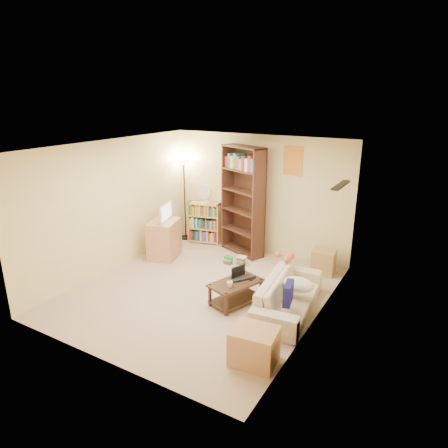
# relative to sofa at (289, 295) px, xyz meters

# --- Properties ---
(room) EXTENTS (4.50, 4.54, 2.52)m
(room) POSITION_rel_sofa_xyz_m (-1.55, -0.12, 1.35)
(room) COLOR #C9AB97
(room) RESTS_ON ground
(sofa) EXTENTS (1.99, 1.12, 0.54)m
(sofa) POSITION_rel_sofa_xyz_m (0.00, 0.00, 0.00)
(sofa) COLOR beige
(sofa) RESTS_ON ground
(navy_pillow) EXTENTS (0.18, 0.37, 0.32)m
(navy_pillow) POSITION_rel_sofa_xyz_m (0.13, -0.38, 0.24)
(navy_pillow) COLOR navy
(navy_pillow) RESTS_ON sofa
(cream_blanket) EXTENTS (0.49, 0.35, 0.21)m
(cream_blanket) POSITION_rel_sofa_xyz_m (0.13, 0.06, 0.19)
(cream_blanket) COLOR silver
(cream_blanket) RESTS_ON sofa
(tabby_cat) EXTENTS (0.43, 0.19, 0.15)m
(tabby_cat) POSITION_rel_sofa_xyz_m (-0.31, 0.68, 0.34)
(tabby_cat) COLOR orange
(tabby_cat) RESTS_ON sofa
(coffee_table) EXTENTS (0.73, 0.97, 0.38)m
(coffee_table) POSITION_rel_sofa_xyz_m (-0.83, -0.22, -0.03)
(coffee_table) COLOR #3A1F16
(coffee_table) RESTS_ON ground
(laptop) EXTENTS (0.58, 0.57, 0.03)m
(laptop) POSITION_rel_sofa_xyz_m (-0.75, -0.10, 0.13)
(laptop) COLOR black
(laptop) RESTS_ON coffee_table
(laptop_screen) EXTENTS (0.11, 0.27, 0.19)m
(laptop_screen) POSITION_rel_sofa_xyz_m (-0.87, -0.06, 0.23)
(laptop_screen) COLOR white
(laptop_screen) RESTS_ON laptop
(mug) EXTENTS (0.11, 0.11, 0.09)m
(mug) POSITION_rel_sofa_xyz_m (-0.83, -0.41, 0.16)
(mug) COLOR white
(mug) RESTS_ON coffee_table
(tv_remote) EXTENTS (0.05, 0.15, 0.02)m
(tv_remote) POSITION_rel_sofa_xyz_m (-0.64, 0.02, 0.12)
(tv_remote) COLOR black
(tv_remote) RESTS_ON coffee_table
(tv_stand) EXTENTS (0.72, 0.85, 0.78)m
(tv_stand) POSITION_rel_sofa_xyz_m (-3.07, 0.77, 0.12)
(tv_stand) COLOR tan
(tv_stand) RESTS_ON ground
(television) EXTENTS (0.68, 0.44, 0.37)m
(television) POSITION_rel_sofa_xyz_m (-3.07, 0.77, 0.70)
(television) COLOR black
(television) RESTS_ON tv_stand
(tall_bookshelf) EXTENTS (1.08, 0.71, 2.29)m
(tall_bookshelf) POSITION_rel_sofa_xyz_m (-1.77, 1.80, 0.94)
(tall_bookshelf) COLOR #3F2118
(tall_bookshelf) RESTS_ON ground
(short_bookshelf) EXTENTS (0.78, 0.46, 0.94)m
(short_bookshelf) POSITION_rel_sofa_xyz_m (-2.81, 1.92, 0.20)
(short_bookshelf) COLOR tan
(short_bookshelf) RESTS_ON ground
(desk_fan) EXTENTS (0.33, 0.19, 0.45)m
(desk_fan) POSITION_rel_sofa_xyz_m (-2.76, 1.87, 0.90)
(desk_fan) COLOR white
(desk_fan) RESTS_ON short_bookshelf
(floor_lamp) EXTENTS (0.32, 0.32, 1.89)m
(floor_lamp) POSITION_rel_sofa_xyz_m (-3.35, 1.92, 1.24)
(floor_lamp) COLOR black
(floor_lamp) RESTS_ON ground
(side_table) EXTENTS (0.45, 0.45, 0.47)m
(side_table) POSITION_rel_sofa_xyz_m (0.06, 1.66, -0.03)
(side_table) COLOR tan
(side_table) RESTS_ON ground
(end_cabinet) EXTENTS (0.62, 0.53, 0.47)m
(end_cabinet) POSITION_rel_sofa_xyz_m (0.10, -1.43, -0.03)
(end_cabinet) COLOR tan
(end_cabinet) RESTS_ON ground
(book_stacks) EXTENTS (0.43, 0.22, 0.18)m
(book_stacks) POSITION_rel_sofa_xyz_m (-1.59, 1.17, -0.19)
(book_stacks) COLOR red
(book_stacks) RESTS_ON ground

